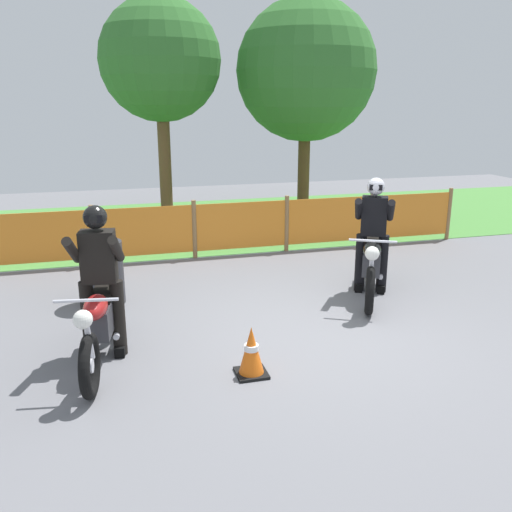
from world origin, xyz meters
TOP-DOWN VIEW (x-y plane):
  - ground at (0.00, 0.00)m, footprint 24.00×24.00m
  - grass_verge at (0.00, 6.38)m, footprint 24.00×5.62m
  - barrier_fence at (0.00, 3.57)m, footprint 8.74×0.08m
  - tree_leftmost at (-1.01, 6.72)m, footprint 2.63×2.63m
  - tree_near_left at (2.27, 6.51)m, footprint 3.20×3.20m
  - motorcycle_lead at (-2.48, -0.22)m, footprint 0.65×2.01m
  - motorcycle_trailing at (1.26, 0.93)m, footprint 1.10×1.91m
  - rider_lead at (-2.44, -0.00)m, footprint 0.61×0.73m
  - rider_trailing at (1.36, 1.13)m, footprint 0.70×0.79m
  - traffic_cone at (-1.00, -0.89)m, footprint 0.32×0.32m
  - spare_drum at (-2.46, 1.66)m, footprint 0.58×0.58m

SIDE VIEW (x-z plane):
  - ground at x=0.00m, z-range -0.02..0.00m
  - grass_verge at x=0.00m, z-range 0.00..0.01m
  - traffic_cone at x=-1.00m, z-range -0.01..0.52m
  - spare_drum at x=-2.46m, z-range 0.00..0.88m
  - motorcycle_lead at x=-2.48m, z-range -0.01..0.94m
  - motorcycle_trailing at x=1.26m, z-range -0.02..0.98m
  - barrier_fence at x=0.00m, z-range 0.01..1.06m
  - rider_lead at x=-2.44m, z-range 0.11..1.80m
  - rider_trailing at x=1.36m, z-range 0.11..1.80m
  - tree_near_left at x=2.27m, z-range 0.89..5.88m
  - tree_leftmost at x=-1.01m, z-range 1.11..6.00m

